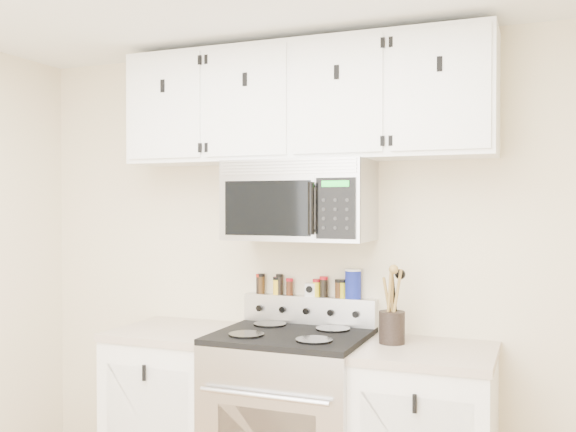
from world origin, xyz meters
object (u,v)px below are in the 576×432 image
object	(u,v)px
range	(291,422)
utensil_crock	(392,325)
microwave	(300,201)
salt_canister	(353,284)

from	to	relation	value
range	utensil_crock	size ratio (longest dim) A/B	2.96
microwave	utensil_crock	xyz separation A→B (m)	(0.51, -0.05, -0.62)
utensil_crock	salt_canister	xyz separation A→B (m)	(-0.26, 0.21, 0.17)
range	salt_canister	xyz separation A→B (m)	(0.25, 0.28, 0.69)
range	utensil_crock	distance (m)	0.74
salt_canister	range	bearing A→B (deg)	-131.60
microwave	range	bearing A→B (deg)	-90.23
microwave	utensil_crock	distance (m)	0.80
utensil_crock	salt_canister	size ratio (longest dim) A/B	2.31
microwave	utensil_crock	world-z (taller)	microwave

